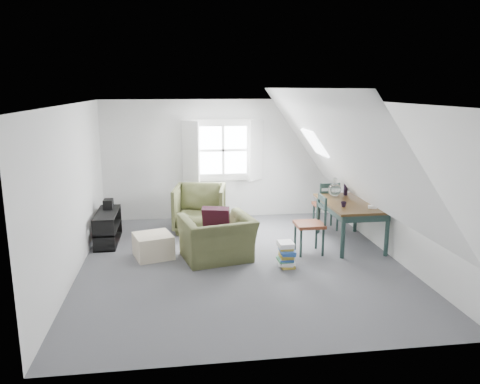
{
  "coord_description": "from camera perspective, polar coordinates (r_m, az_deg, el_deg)",
  "views": [
    {
      "loc": [
        -0.99,
        -6.99,
        2.73
      ],
      "look_at": [
        0.07,
        0.6,
        1.02
      ],
      "focal_mm": 35.0,
      "sensor_mm": 36.0,
      "label": 1
    }
  ],
  "objects": [
    {
      "name": "wall_left",
      "position": [
        7.3,
        -19.67,
        0.15
      ],
      "size": [
        0.0,
        5.5,
        5.5
      ],
      "primitive_type": "plane",
      "rotation": [
        1.57,
        0.0,
        1.57
      ],
      "color": "silver",
      "rests_on": "ground"
    },
    {
      "name": "wall_back",
      "position": [
        9.9,
        -2.09,
        3.99
      ],
      "size": [
        5.0,
        0.0,
        5.0
      ],
      "primitive_type": "plane",
      "rotation": [
        1.57,
        0.0,
        0.0
      ],
      "color": "silver",
      "rests_on": "ground"
    },
    {
      "name": "dormer_window",
      "position": [
        9.8,
        -2.05,
        5.08
      ],
      "size": [
        1.71,
        0.35,
        1.3
      ],
      "color": "white",
      "rests_on": "wall_back"
    },
    {
      "name": "floor",
      "position": [
        7.57,
        0.13,
        -8.56
      ],
      "size": [
        5.5,
        5.5,
        0.0
      ],
      "primitive_type": "plane",
      "color": "#4F4F54",
      "rests_on": "ground"
    },
    {
      "name": "electronics_box",
      "position": [
        8.9,
        -15.75,
        -1.45
      ],
      "size": [
        0.17,
        0.23,
        0.18
      ],
      "primitive_type": "cube",
      "rotation": [
        0.0,
        0.0,
        -0.01
      ],
      "color": "black",
      "rests_on": "media_shelf"
    },
    {
      "name": "media_shelf",
      "position": [
        8.73,
        -15.85,
        -4.38
      ],
      "size": [
        0.37,
        1.1,
        0.57
      ],
      "rotation": [
        0.0,
        0.0,
        0.03
      ],
      "color": "black",
      "rests_on": "floor"
    },
    {
      "name": "slope_left",
      "position": [
        7.08,
        -12.42,
        4.54
      ],
      "size": [
        3.19,
        5.5,
        4.48
      ],
      "primitive_type": "plane",
      "rotation": [
        0.0,
        2.19,
        0.0
      ],
      "color": "white",
      "rests_on": "wall_left"
    },
    {
      "name": "armchair_far",
      "position": [
        9.23,
        -4.88,
        -4.66
      ],
      "size": [
        1.1,
        1.13,
        0.9
      ],
      "primitive_type": "imported",
      "rotation": [
        0.0,
        0.0,
        -0.16
      ],
      "color": "#45492A",
      "rests_on": "floor"
    },
    {
      "name": "paper_box",
      "position": [
        8.12,
        15.84,
        -1.76
      ],
      "size": [
        0.15,
        0.12,
        0.04
      ],
      "primitive_type": "cube",
      "rotation": [
        0.0,
        0.0,
        -0.3
      ],
      "color": "white",
      "rests_on": "dining_table"
    },
    {
      "name": "ceiling",
      "position": [
        7.06,
        0.15,
        10.72
      ],
      "size": [
        5.5,
        5.5,
        0.0
      ],
      "primitive_type": "plane",
      "rotation": [
        3.14,
        0.0,
        0.0
      ],
      "color": "white",
      "rests_on": "wall_back"
    },
    {
      "name": "demijohn",
      "position": [
        8.78,
        11.46,
        0.32
      ],
      "size": [
        0.24,
        0.24,
        0.34
      ],
      "rotation": [
        0.0,
        0.0,
        -0.35
      ],
      "color": "silver",
      "rests_on": "dining_table"
    },
    {
      "name": "dining_chair_near",
      "position": [
        7.92,
        8.73,
        -3.8
      ],
      "size": [
        0.46,
        0.46,
        0.99
      ],
      "rotation": [
        0.0,
        0.0,
        -1.46
      ],
      "color": "#5F2D1C",
      "rests_on": "floor"
    },
    {
      "name": "cup",
      "position": [
        8.09,
        12.49,
        -1.79
      ],
      "size": [
        0.11,
        0.11,
        0.09
      ],
      "primitive_type": "imported",
      "rotation": [
        0.0,
        0.0,
        0.11
      ],
      "color": "black",
      "rests_on": "dining_table"
    },
    {
      "name": "armchair_near",
      "position": [
        7.7,
        -2.77,
        -8.2
      ],
      "size": [
        1.28,
        1.18,
        0.71
      ],
      "primitive_type": "imported",
      "rotation": [
        0.0,
        0.0,
        3.36
      ],
      "color": "#45492A",
      "rests_on": "floor"
    },
    {
      "name": "dining_chair_far",
      "position": [
        9.29,
        10.49,
        -1.51
      ],
      "size": [
        0.45,
        0.45,
        0.96
      ],
      "rotation": [
        0.0,
        0.0,
        3.19
      ],
      "color": "#5F2D1C",
      "rests_on": "floor"
    },
    {
      "name": "slope_right",
      "position": [
        7.5,
        12.0,
        4.99
      ],
      "size": [
        3.19,
        5.5,
        4.48
      ],
      "primitive_type": "plane",
      "rotation": [
        0.0,
        -2.19,
        0.0
      ],
      "color": "white",
      "rests_on": "wall_right"
    },
    {
      "name": "skylight",
      "position": [
        8.72,
        9.11,
        5.95
      ],
      "size": [
        0.35,
        0.75,
        0.47
      ],
      "primitive_type": "cube",
      "rotation": [
        0.0,
        0.95,
        0.0
      ],
      "color": "white",
      "rests_on": "slope_right"
    },
    {
      "name": "wall_right",
      "position": [
        7.95,
        18.29,
        1.22
      ],
      "size": [
        0.0,
        5.5,
        5.5
      ],
      "primitive_type": "plane",
      "rotation": [
        1.57,
        0.0,
        -1.57
      ],
      "color": "silver",
      "rests_on": "ground"
    },
    {
      "name": "vase_twigs",
      "position": [
        8.95,
        12.76,
        0.44
      ],
      "size": [
        0.07,
        0.08,
        0.58
      ],
      "rotation": [
        0.0,
        0.0,
        -0.26
      ],
      "color": "black",
      "rests_on": "dining_table"
    },
    {
      "name": "dining_table",
      "position": [
        8.47,
        13.34,
        -1.88
      ],
      "size": [
        0.92,
        1.53,
        0.76
      ],
      "rotation": [
        0.0,
        0.0,
        0.06
      ],
      "color": "#35220E",
      "rests_on": "floor"
    },
    {
      "name": "magazine_stack",
      "position": [
        7.36,
        5.68,
        -7.59
      ],
      "size": [
        0.3,
        0.35,
        0.4
      ],
      "rotation": [
        0.0,
        0.0,
        -0.02
      ],
      "color": "#B29933",
      "rests_on": "floor"
    },
    {
      "name": "throw_pillow",
      "position": [
        7.64,
        -2.92,
        -3.38
      ],
      "size": [
        0.48,
        0.35,
        0.46
      ],
      "primitive_type": "cube",
      "rotation": [
        0.31,
        0.0,
        -0.23
      ],
      "color": "#370F1E",
      "rests_on": "armchair_near"
    },
    {
      "name": "wall_front",
      "position": [
        4.6,
        4.96,
        -6.26
      ],
      "size": [
        5.0,
        0.0,
        5.0
      ],
      "primitive_type": "plane",
      "rotation": [
        -1.57,
        0.0,
        0.0
      ],
      "color": "silver",
      "rests_on": "ground"
    },
    {
      "name": "ottoman",
      "position": [
        7.86,
        -10.53,
        -6.46
      ],
      "size": [
        0.72,
        0.72,
        0.39
      ],
      "primitive_type": "cube",
      "rotation": [
        0.0,
        0.0,
        0.29
      ],
      "color": "beige",
      "rests_on": "floor"
    }
  ]
}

